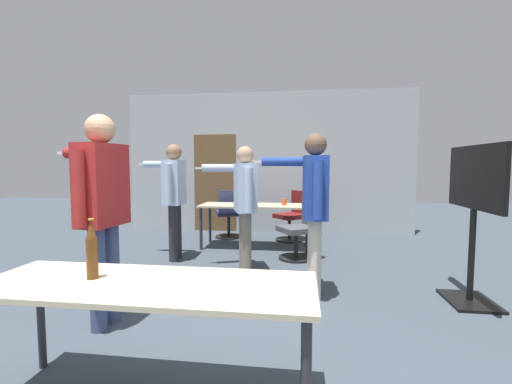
{
  "coord_description": "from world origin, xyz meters",
  "views": [
    {
      "loc": [
        0.72,
        -1.5,
        1.39
      ],
      "look_at": [
        0.23,
        2.24,
        1.1
      ],
      "focal_mm": 24.0,
      "sensor_mm": 36.0,
      "label": 1
    }
  ],
  "objects_px": {
    "office_chair_far_left": "(229,215)",
    "person_near_casual": "(174,190)",
    "person_far_watching": "(101,199)",
    "drink_cup": "(284,202)",
    "person_left_plaid": "(244,197)",
    "beer_bottle": "(92,251)",
    "office_chair_mid_tucked": "(293,217)",
    "office_chair_side_rolled": "(301,231)",
    "tv_screen": "(474,206)",
    "person_right_polo": "(314,198)"
  },
  "relations": [
    {
      "from": "office_chair_far_left",
      "to": "person_near_casual",
      "type": "bearing_deg",
      "value": -125.87
    },
    {
      "from": "person_far_watching",
      "to": "drink_cup",
      "type": "bearing_deg",
      "value": -18.25
    },
    {
      "from": "person_left_plaid",
      "to": "person_near_casual",
      "type": "bearing_deg",
      "value": 50.46
    },
    {
      "from": "beer_bottle",
      "to": "office_chair_mid_tucked",
      "type": "bearing_deg",
      "value": 77.04
    },
    {
      "from": "person_far_watching",
      "to": "office_chair_side_rolled",
      "type": "height_order",
      "value": "person_far_watching"
    },
    {
      "from": "tv_screen",
      "to": "person_right_polo",
      "type": "bearing_deg",
      "value": -88.9
    },
    {
      "from": "person_far_watching",
      "to": "beer_bottle",
      "type": "xyz_separation_m",
      "value": [
        0.49,
        -0.88,
        -0.21
      ]
    },
    {
      "from": "person_left_plaid",
      "to": "drink_cup",
      "type": "bearing_deg",
      "value": -37.26
    },
    {
      "from": "person_left_plaid",
      "to": "office_chair_mid_tucked",
      "type": "bearing_deg",
      "value": -34.88
    },
    {
      "from": "person_far_watching",
      "to": "person_near_casual",
      "type": "xyz_separation_m",
      "value": [
        -0.17,
        2.1,
        -0.07
      ]
    },
    {
      "from": "tv_screen",
      "to": "person_near_casual",
      "type": "relative_size",
      "value": 0.94
    },
    {
      "from": "person_near_casual",
      "to": "office_chair_side_rolled",
      "type": "xyz_separation_m",
      "value": [
        1.86,
        0.31,
        -0.61
      ]
    },
    {
      "from": "tv_screen",
      "to": "office_chair_far_left",
      "type": "height_order",
      "value": "tv_screen"
    },
    {
      "from": "person_near_casual",
      "to": "office_chair_mid_tucked",
      "type": "xyz_separation_m",
      "value": [
        1.7,
        1.58,
        -0.6
      ]
    },
    {
      "from": "office_chair_side_rolled",
      "to": "person_right_polo",
      "type": "bearing_deg",
      "value": 152.56
    },
    {
      "from": "person_near_casual",
      "to": "office_chair_mid_tucked",
      "type": "relative_size",
      "value": 1.85
    },
    {
      "from": "person_right_polo",
      "to": "beer_bottle",
      "type": "relative_size",
      "value": 4.89
    },
    {
      "from": "person_far_watching",
      "to": "person_near_casual",
      "type": "relative_size",
      "value": 1.07
    },
    {
      "from": "person_near_casual",
      "to": "office_chair_mid_tucked",
      "type": "height_order",
      "value": "person_near_casual"
    },
    {
      "from": "person_far_watching",
      "to": "beer_bottle",
      "type": "bearing_deg",
      "value": -144.5
    },
    {
      "from": "office_chair_far_left",
      "to": "drink_cup",
      "type": "height_order",
      "value": "office_chair_far_left"
    },
    {
      "from": "office_chair_far_left",
      "to": "office_chair_side_rolled",
      "type": "height_order",
      "value": "office_chair_far_left"
    },
    {
      "from": "person_left_plaid",
      "to": "drink_cup",
      "type": "distance_m",
      "value": 1.44
    },
    {
      "from": "person_right_polo",
      "to": "drink_cup",
      "type": "xyz_separation_m",
      "value": [
        -0.41,
        2.11,
        -0.26
      ]
    },
    {
      "from": "tv_screen",
      "to": "person_far_watching",
      "type": "relative_size",
      "value": 0.88
    },
    {
      "from": "office_chair_mid_tucked",
      "to": "person_right_polo",
      "type": "bearing_deg",
      "value": 142.82
    },
    {
      "from": "tv_screen",
      "to": "beer_bottle",
      "type": "bearing_deg",
      "value": -57.82
    },
    {
      "from": "person_far_watching",
      "to": "person_right_polo",
      "type": "height_order",
      "value": "person_far_watching"
    },
    {
      "from": "beer_bottle",
      "to": "office_chair_far_left",
      "type": "bearing_deg",
      "value": 92.04
    },
    {
      "from": "person_far_watching",
      "to": "beer_bottle",
      "type": "height_order",
      "value": "person_far_watching"
    },
    {
      "from": "office_chair_mid_tucked",
      "to": "drink_cup",
      "type": "xyz_separation_m",
      "value": [
        -0.13,
        -0.65,
        0.36
      ]
    },
    {
      "from": "person_right_polo",
      "to": "beer_bottle",
      "type": "bearing_deg",
      "value": 139.31
    },
    {
      "from": "person_right_polo",
      "to": "office_chair_side_rolled",
      "type": "relative_size",
      "value": 1.9
    },
    {
      "from": "person_near_casual",
      "to": "drink_cup",
      "type": "bearing_deg",
      "value": -62.31
    },
    {
      "from": "tv_screen",
      "to": "person_right_polo",
      "type": "distance_m",
      "value": 1.58
    },
    {
      "from": "person_right_polo",
      "to": "office_chair_far_left",
      "type": "relative_size",
      "value": 1.84
    },
    {
      "from": "office_chair_side_rolled",
      "to": "beer_bottle",
      "type": "relative_size",
      "value": 2.57
    },
    {
      "from": "person_far_watching",
      "to": "office_chair_mid_tucked",
      "type": "xyz_separation_m",
      "value": [
        1.54,
        3.68,
        -0.68
      ]
    },
    {
      "from": "person_far_watching",
      "to": "person_left_plaid",
      "type": "relative_size",
      "value": 1.11
    },
    {
      "from": "beer_bottle",
      "to": "drink_cup",
      "type": "xyz_separation_m",
      "value": [
        0.92,
        3.91,
        -0.11
      ]
    },
    {
      "from": "person_near_casual",
      "to": "person_right_polo",
      "type": "bearing_deg",
      "value": -123.44
    },
    {
      "from": "person_near_casual",
      "to": "office_chair_mid_tucked",
      "type": "bearing_deg",
      "value": -49.91
    },
    {
      "from": "person_left_plaid",
      "to": "office_chair_side_rolled",
      "type": "relative_size",
      "value": 1.81
    },
    {
      "from": "office_chair_mid_tucked",
      "to": "office_chair_side_rolled",
      "type": "xyz_separation_m",
      "value": [
        0.15,
        -1.27,
        -0.01
      ]
    },
    {
      "from": "person_left_plaid",
      "to": "person_right_polo",
      "type": "bearing_deg",
      "value": -149.6
    },
    {
      "from": "office_chair_mid_tucked",
      "to": "person_far_watching",
      "type": "bearing_deg",
      "value": 114.37
    },
    {
      "from": "office_chair_far_left",
      "to": "beer_bottle",
      "type": "distance_m",
      "value": 4.59
    },
    {
      "from": "beer_bottle",
      "to": "person_left_plaid",
      "type": "bearing_deg",
      "value": 79.73
    },
    {
      "from": "person_near_casual",
      "to": "drink_cup",
      "type": "distance_m",
      "value": 1.84
    },
    {
      "from": "person_right_polo",
      "to": "beer_bottle",
      "type": "xyz_separation_m",
      "value": [
        -1.33,
        -1.8,
        -0.15
      ]
    }
  ]
}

